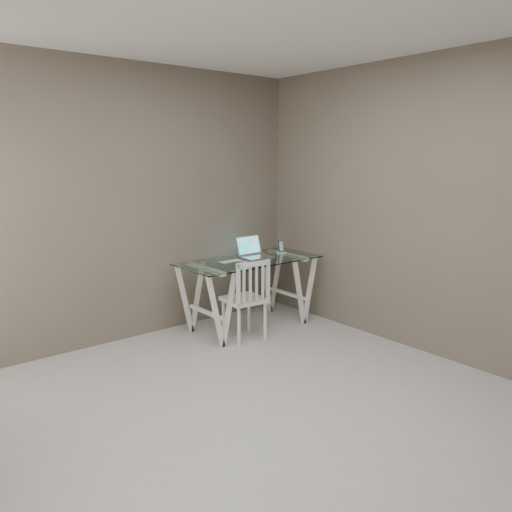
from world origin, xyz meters
The scene contains 7 objects.
room centered at (-0.06, 0.02, 1.72)m, with size 4.50×4.52×2.71m.
desk centered at (1.14, 1.72, 0.38)m, with size 1.50×0.70×0.75m.
chair centered at (0.89, 1.44, 0.46)m, with size 0.42×0.42×0.83m.
laptop centered at (1.27, 1.81, 0.80)m, with size 0.32×0.29×0.22m.
keyboard centered at (0.92, 1.76, 0.75)m, with size 0.25×0.11×0.01m, color silver.
mouse centered at (0.98, 1.45, 0.76)m, with size 0.10×0.06×0.03m, color white.
phone_dock centered at (1.64, 1.77, 0.79)m, with size 0.08×0.08×0.14m.
Camera 1 is at (-2.05, -2.30, 1.81)m, focal length 35.00 mm.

